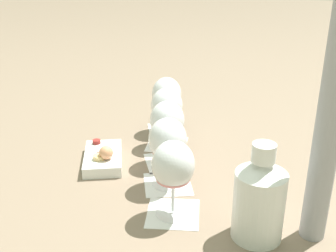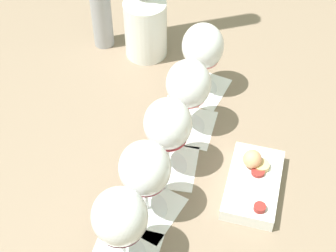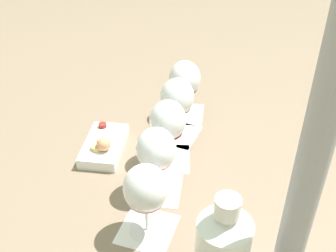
% 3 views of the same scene
% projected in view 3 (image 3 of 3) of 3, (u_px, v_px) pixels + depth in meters
% --- Properties ---
extents(ground_plane, '(8.00, 8.00, 0.00)m').
position_uv_depth(ground_plane, '(169.00, 160.00, 1.07)').
color(ground_plane, '#7F6B56').
extents(tasting_card_0, '(0.13, 0.13, 0.00)m').
position_uv_depth(tasting_card_0, '(147.00, 229.00, 0.89)').
color(tasting_card_0, white).
rests_on(tasting_card_0, ground_plane).
extents(tasting_card_1, '(0.15, 0.14, 0.00)m').
position_uv_depth(tasting_card_1, '(157.00, 189.00, 0.98)').
color(tasting_card_1, white).
rests_on(tasting_card_1, ground_plane).
extents(tasting_card_2, '(0.15, 0.15, 0.00)m').
position_uv_depth(tasting_card_2, '(168.00, 158.00, 1.08)').
color(tasting_card_2, white).
rests_on(tasting_card_2, ground_plane).
extents(tasting_card_3, '(0.12, 0.12, 0.00)m').
position_uv_depth(tasting_card_3, '(177.00, 134.00, 1.16)').
color(tasting_card_3, white).
rests_on(tasting_card_3, ground_plane).
extents(tasting_card_4, '(0.15, 0.14, 0.00)m').
position_uv_depth(tasting_card_4, '(184.00, 114.00, 1.24)').
color(tasting_card_4, white).
rests_on(tasting_card_4, ground_plane).
extents(wine_glass_0, '(0.09, 0.09, 0.17)m').
position_uv_depth(wine_glass_0, '(146.00, 191.00, 0.82)').
color(wine_glass_0, white).
rests_on(wine_glass_0, tasting_card_0).
extents(wine_glass_1, '(0.09, 0.09, 0.17)m').
position_uv_depth(wine_glass_1, '(156.00, 152.00, 0.92)').
color(wine_glass_1, white).
rests_on(wine_glass_1, tasting_card_1).
extents(wine_glass_2, '(0.09, 0.09, 0.17)m').
position_uv_depth(wine_glass_2, '(168.00, 123.00, 1.01)').
color(wine_glass_2, white).
rests_on(wine_glass_2, tasting_card_2).
extents(wine_glass_3, '(0.09, 0.09, 0.17)m').
position_uv_depth(wine_glass_3, '(177.00, 100.00, 1.10)').
color(wine_glass_3, white).
rests_on(wine_glass_3, tasting_card_3).
extents(wine_glass_4, '(0.09, 0.09, 0.17)m').
position_uv_depth(wine_glass_4, '(185.00, 81.00, 1.18)').
color(wine_glass_4, white).
rests_on(wine_glass_4, tasting_card_4).
extents(ceramic_vase, '(0.10, 0.10, 0.20)m').
position_uv_depth(ceramic_vase, '(223.00, 245.00, 0.75)').
color(ceramic_vase, white).
rests_on(ceramic_vase, ground_plane).
extents(snack_dish, '(0.19, 0.15, 0.06)m').
position_uv_depth(snack_dish, '(104.00, 145.00, 1.09)').
color(snack_dish, white).
rests_on(snack_dish, ground_plane).
extents(umbrella_pole, '(0.05, 0.05, 0.76)m').
position_uv_depth(umbrella_pole, '(324.00, 118.00, 0.56)').
color(umbrella_pole, '#99999E').
rests_on(umbrella_pole, ground_plane).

